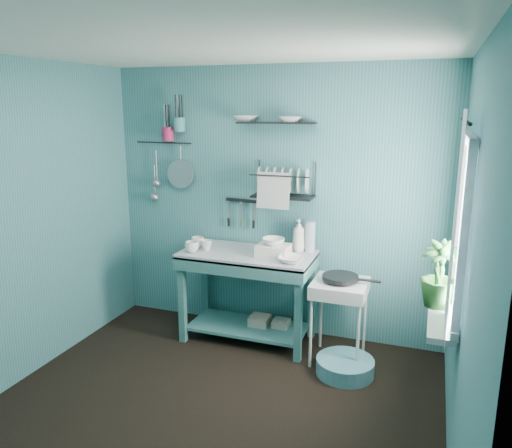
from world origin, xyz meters
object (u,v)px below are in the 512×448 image
(mug_right, at_px, (198,242))
(floor_basin, at_px, (345,367))
(work_counter, at_px, (248,296))
(mug_left, at_px, (192,247))
(hotplate_stand, at_px, (339,321))
(storage_tin_large, at_px, (260,327))
(potted_plant, at_px, (440,274))
(storage_tin_small, at_px, (281,330))
(dish_rack, at_px, (283,180))
(wash_tub, at_px, (273,250))
(mug_mid, at_px, (207,245))
(water_bottle, at_px, (310,237))
(colander, at_px, (181,174))
(soap_bottle, at_px, (299,235))
(utensil_cup_teal, at_px, (179,124))
(utensil_cup_magenta, at_px, (168,134))
(frying_pan, at_px, (340,277))

(mug_right, xyz_separation_m, floor_basin, (1.47, -0.33, -0.83))
(work_counter, xyz_separation_m, mug_left, (-0.48, -0.16, 0.47))
(hotplate_stand, height_order, storage_tin_large, hotplate_stand)
(potted_plant, height_order, storage_tin_small, potted_plant)
(dish_rack, distance_m, storage_tin_large, 1.40)
(wash_tub, xyz_separation_m, storage_tin_large, (-0.15, 0.07, -0.79))
(mug_mid, xyz_separation_m, floor_basin, (1.35, -0.27, -0.83))
(water_bottle, bearing_deg, floor_basin, -50.47)
(colander, relative_size, storage_tin_small, 1.40)
(dish_rack, bearing_deg, hotplate_stand, -32.08)
(soap_bottle, height_order, hotplate_stand, soap_bottle)
(mug_right, bearing_deg, storage_tin_large, 4.76)
(mug_mid, xyz_separation_m, soap_bottle, (0.80, 0.26, 0.10))
(work_counter, bearing_deg, wash_tub, -15.43)
(utensil_cup_teal, height_order, floor_basin, utensil_cup_teal)
(storage_tin_small, bearing_deg, potted_plant, -29.93)
(dish_rack, distance_m, utensil_cup_teal, 1.15)
(mug_right, bearing_deg, colander, 137.50)
(floor_basin, bearing_deg, utensil_cup_teal, 161.90)
(utensil_cup_magenta, relative_size, potted_plant, 0.29)
(hotplate_stand, bearing_deg, frying_pan, 0.00)
(dish_rack, distance_m, potted_plant, 1.67)
(utensil_cup_magenta, relative_size, utensil_cup_teal, 1.00)
(mug_mid, xyz_separation_m, storage_tin_small, (0.68, 0.14, -0.79))
(mug_right, xyz_separation_m, utensil_cup_teal, (-0.28, 0.25, 1.07))
(water_bottle, bearing_deg, hotplate_stand, -44.28)
(mug_right, distance_m, dish_rack, 0.99)
(soap_bottle, distance_m, storage_tin_small, 0.91)
(storage_tin_large, bearing_deg, wash_tub, -25.02)
(mug_right, distance_m, storage_tin_small, 1.13)
(potted_plant, bearing_deg, storage_tin_large, 154.35)
(floor_basin, bearing_deg, mug_left, 173.48)
(work_counter, relative_size, colander, 4.27)
(soap_bottle, bearing_deg, utensil_cup_magenta, 177.95)
(dish_rack, bearing_deg, soap_bottle, -3.39)
(dish_rack, bearing_deg, mug_left, -158.75)
(work_counter, bearing_deg, utensil_cup_magenta, 153.90)
(work_counter, relative_size, mug_left, 9.73)
(utensil_cup_teal, distance_m, storage_tin_small, 2.16)
(utensil_cup_magenta, bearing_deg, storage_tin_large, -11.08)
(wash_tub, bearing_deg, storage_tin_large, 154.98)
(wash_tub, relative_size, hotplate_stand, 0.39)
(work_counter, relative_size, mug_right, 9.73)
(potted_plant, bearing_deg, dish_rack, 147.04)
(mug_mid, height_order, mug_right, mug_right)
(mug_right, bearing_deg, soap_bottle, 12.26)
(mug_left, xyz_separation_m, water_bottle, (1.00, 0.38, 0.09))
(utensil_cup_teal, distance_m, colander, 0.48)
(work_counter, relative_size, utensil_cup_teal, 9.20)
(storage_tin_small, bearing_deg, water_bottle, 32.47)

